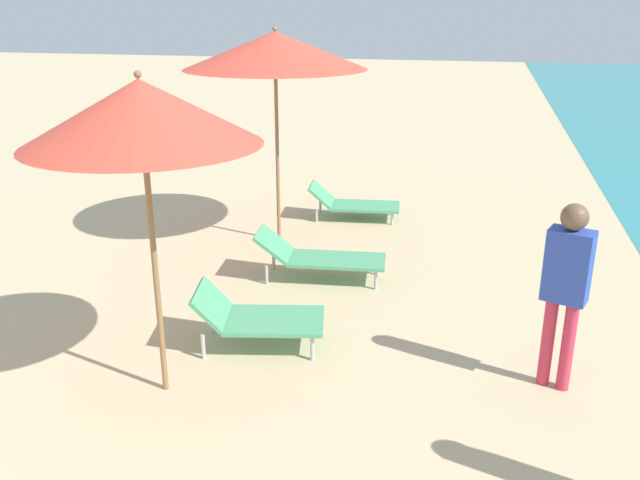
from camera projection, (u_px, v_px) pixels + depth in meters
umbrella_second at (141, 113)px, 5.01m from camera, size 1.85×1.85×2.73m
lounger_second_shoreside at (256, 316)px, 6.46m from camera, size 1.35×0.88×0.61m
umbrella_farthest at (275, 51)px, 8.60m from camera, size 2.43×2.43×2.92m
lounger_farthest_shoreside at (352, 203)px, 10.35m from camera, size 1.46×0.74×0.54m
lounger_farthest_inland at (318, 256)px, 8.04m from camera, size 1.62×0.72×0.60m
person_walking_mid at (566, 279)px, 5.53m from camera, size 0.41×0.33×1.68m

